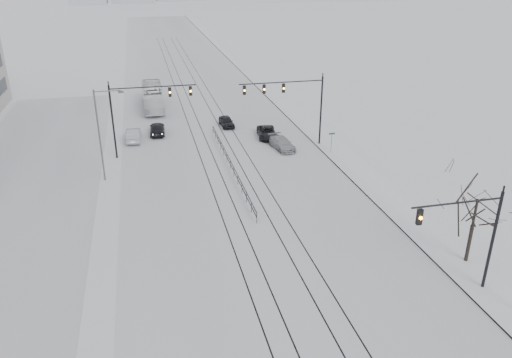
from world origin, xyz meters
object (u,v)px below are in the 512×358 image
bare_tree (476,206)px  sedan_sb_outer (133,135)px  sedan_nb_front (267,133)px  sedan_sb_inner (157,128)px  sedan_nb_right (282,144)px  box_truck (153,97)px  traffic_mast_near (472,230)px  sedan_nb_far (227,122)px

bare_tree → sedan_sb_outer: size_ratio=1.32×
sedan_sb_outer → sedan_nb_front: size_ratio=1.00×
sedan_sb_inner → sedan_nb_right: bearing=150.3°
sedan_nb_right → box_truck: (-13.56, 21.03, 0.99)m
traffic_mast_near → sedan_nb_far: traffic_mast_near is taller
sedan_nb_far → traffic_mast_near: bearing=-80.3°
bare_tree → sedan_sb_inner: bare_tree is taller
bare_tree → sedan_sb_outer: (-22.84, 32.32, -3.73)m
sedan_sb_inner → sedan_sb_outer: same height
sedan_sb_outer → sedan_nb_far: size_ratio=1.20×
sedan_sb_inner → sedan_sb_outer: 3.43m
sedan_nb_right → traffic_mast_near: bearing=-91.4°
sedan_nb_far → bare_tree: bearing=-75.7°
sedan_sb_inner → box_truck: bearing=-87.7°
sedan_sb_outer → sedan_nb_far: sedan_sb_outer is taller
sedan_nb_front → sedan_sb_inner: bearing=168.9°
sedan_nb_right → box_truck: size_ratio=0.38×
sedan_sb_inner → sedan_sb_outer: (-2.88, -1.85, 0.00)m
sedan_sb_inner → sedan_sb_outer: bearing=35.3°
sedan_nb_far → sedan_nb_right: bearing=-67.4°
sedan_nb_front → sedan_nb_far: size_ratio=1.21×
sedan_sb_inner → traffic_mast_near: bearing=117.8°
box_truck → sedan_nb_right: bearing=123.1°
traffic_mast_near → sedan_nb_front: 33.44m
traffic_mast_near → sedan_nb_front: size_ratio=1.51×
bare_tree → sedan_sb_inner: bearing=120.3°
traffic_mast_near → sedan_nb_front: (-4.63, 32.89, -3.92)m
traffic_mast_near → sedan_sb_outer: size_ratio=1.51×
traffic_mast_near → sedan_nb_front: bearing=98.0°
sedan_nb_right → sedan_sb_inner: bearing=138.5°
bare_tree → sedan_nb_front: 30.94m
sedan_nb_far → box_truck: 14.33m
sedan_sb_outer → box_truck: bearing=-99.8°
sedan_sb_outer → sedan_nb_front: sedan_sb_outer is taller
bare_tree → sedan_sb_outer: bearing=125.3°
bare_tree → sedan_sb_outer: bare_tree is taller
traffic_mast_near → box_truck: traffic_mast_near is taller
sedan_nb_front → sedan_nb_right: sedan_nb_right is taller
sedan_nb_front → sedan_nb_far: sedan_nb_far is taller
traffic_mast_near → sedan_nb_far: size_ratio=1.82×
sedan_sb_inner → bare_tree: bearing=122.8°
box_truck → traffic_mast_near: bearing=109.8°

